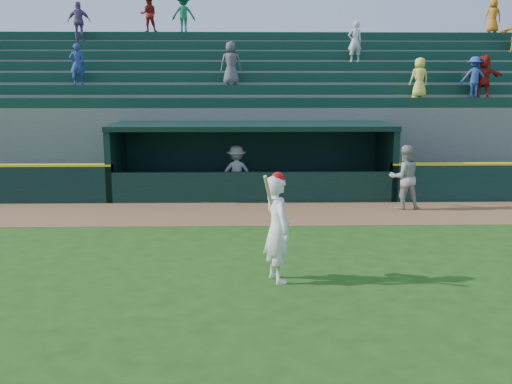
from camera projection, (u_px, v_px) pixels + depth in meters
ground at (258, 266)px, 12.11m from camera, size 120.00×120.00×0.00m
warning_track at (254, 213)px, 16.91m from camera, size 40.00×3.00×0.01m
dugout_player_front at (404, 177)px, 17.38m from camera, size 1.05×0.86×1.97m
dugout_player_inside at (237, 172)px, 19.02m from camera, size 1.18×0.72×1.76m
dugout at (252, 155)px, 19.70m from camera, size 9.40×2.80×2.46m
stands at (250, 116)px, 23.98m from camera, size 34.50×6.27×7.53m
batter_at_plate at (277, 227)px, 11.06m from camera, size 0.74×0.92×2.19m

